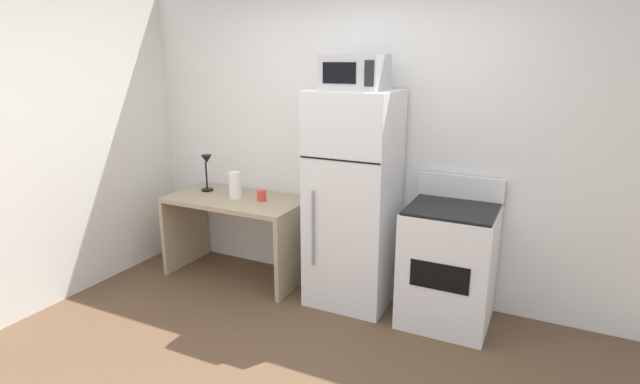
{
  "coord_description": "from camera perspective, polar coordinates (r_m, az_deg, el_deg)",
  "views": [
    {
      "loc": [
        1.45,
        -2.15,
        1.98
      ],
      "look_at": [
        -0.15,
        1.1,
        0.98
      ],
      "focal_mm": 27.37,
      "sensor_mm": 36.0,
      "label": 1
    }
  ],
  "objects": [
    {
      "name": "wall_back_white",
      "position": [
        4.17,
        5.51,
        6.01
      ],
      "size": [
        5.0,
        0.1,
        2.6
      ],
      "primitive_type": "cube",
      "color": "white",
      "rests_on": "ground"
    },
    {
      "name": "wall_left_brick",
      "position": [
        4.29,
        -32.94,
        3.86
      ],
      "size": [
        0.1,
        4.0,
        2.6
      ],
      "primitive_type": "cube",
      "color": "silver",
      "rests_on": "ground"
    },
    {
      "name": "desk",
      "position": [
        4.54,
        -9.77,
        -3.36
      ],
      "size": [
        1.26,
        0.63,
        0.75
      ],
      "color": "tan",
      "rests_on": "ground"
    },
    {
      "name": "desk_lamp",
      "position": [
        4.7,
        -13.11,
        2.9
      ],
      "size": [
        0.14,
        0.12,
        0.35
      ],
      "color": "black",
      "rests_on": "desk"
    },
    {
      "name": "paper_towel_roll",
      "position": [
        4.45,
        -9.89,
        0.8
      ],
      "size": [
        0.11,
        0.11,
        0.24
      ],
      "primitive_type": "cylinder",
      "color": "white",
      "rests_on": "desk"
    },
    {
      "name": "coffee_mug",
      "position": [
        4.35,
        -6.83,
        -0.41
      ],
      "size": [
        0.08,
        0.08,
        0.09
      ],
      "primitive_type": "cylinder",
      "color": "#D83F33",
      "rests_on": "desk"
    },
    {
      "name": "refrigerator",
      "position": [
        3.92,
        3.9,
        -0.98
      ],
      "size": [
        0.65,
        0.61,
        1.74
      ],
      "color": "white",
      "rests_on": "ground"
    },
    {
      "name": "microwave",
      "position": [
        3.75,
        4.06,
        13.78
      ],
      "size": [
        0.46,
        0.35,
        0.26
      ],
      "color": "#B7B7BC",
      "rests_on": "refrigerator"
    },
    {
      "name": "oven_range",
      "position": [
        3.85,
        14.76,
        -8.22
      ],
      "size": [
        0.65,
        0.61,
        1.1
      ],
      "color": "white",
      "rests_on": "ground"
    }
  ]
}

